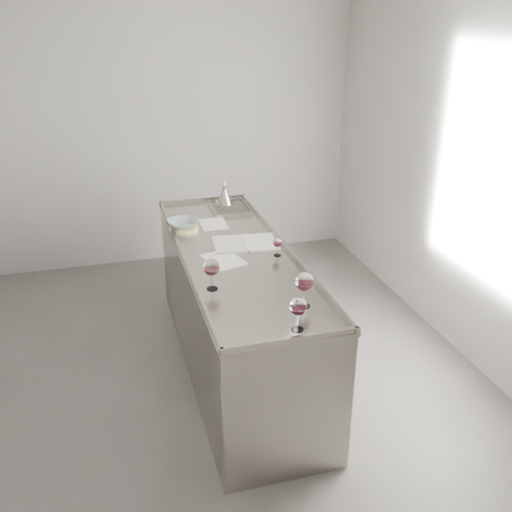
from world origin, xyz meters
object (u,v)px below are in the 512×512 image
object	(u,v)px
counter	(236,312)
wine_glass_middle	(298,307)
ceramic_bowl	(183,223)
wine_glass_left	(212,268)
wine_glass_right	(305,283)
wine_funnel	(225,196)
notebook	(246,243)
wine_glass_small	(277,243)

from	to	relation	value
counter	wine_glass_middle	world-z (taller)	wine_glass_middle
counter	ceramic_bowl	world-z (taller)	ceramic_bowl
wine_glass_left	wine_glass_right	bearing A→B (deg)	-37.97
wine_funnel	notebook	bearing A→B (deg)	-93.64
counter	wine_glass_middle	bearing A→B (deg)	-86.15
wine_glass_right	wine_glass_left	bearing A→B (deg)	142.03
notebook	ceramic_bowl	size ratio (longest dim) A/B	2.11
wine_glass_small	ceramic_bowl	world-z (taller)	wine_glass_small
wine_glass_middle	wine_glass_right	distance (m)	0.26
wine_glass_small	wine_glass_right	bearing A→B (deg)	-95.85
wine_funnel	wine_glass_middle	bearing A→B (deg)	-92.60
counter	wine_glass_left	size ratio (longest dim) A/B	12.34
wine_glass_left	wine_glass_middle	bearing A→B (deg)	-60.09
ceramic_bowl	wine_funnel	xyz separation A→B (m)	(0.45, 0.52, 0.02)
wine_glass_middle	ceramic_bowl	xyz separation A→B (m)	(-0.35, 1.64, -0.09)
notebook	wine_glass_middle	bearing A→B (deg)	-85.48
wine_glass_middle	ceramic_bowl	size ratio (longest dim) A/B	0.82
counter	notebook	xyz separation A→B (m)	(0.11, 0.14, 0.47)
wine_glass_small	notebook	world-z (taller)	wine_glass_small
notebook	wine_funnel	distance (m)	0.93
wine_glass_left	notebook	xyz separation A→B (m)	(0.38, 0.63, -0.13)
wine_glass_left	ceramic_bowl	size ratio (longest dim) A/B	0.84
counter	wine_glass_small	world-z (taller)	wine_glass_small
wine_glass_left	notebook	world-z (taller)	wine_glass_left
counter	notebook	bearing A→B (deg)	51.89
wine_glass_middle	wine_glass_small	world-z (taller)	wine_glass_middle
wine_glass_left	wine_glass_right	distance (m)	0.59
counter	wine_funnel	world-z (taller)	wine_funnel
wine_glass_left	wine_funnel	xyz separation A→B (m)	(0.44, 1.56, -0.07)
wine_glass_right	wine_glass_small	xyz separation A→B (m)	(0.08, 0.73, -0.06)
wine_glass_middle	counter	bearing A→B (deg)	93.85
wine_glass_middle	wine_glass_small	size ratio (longest dim) A/B	1.45
ceramic_bowl	wine_glass_small	bearing A→B (deg)	-51.02
counter	wine_funnel	distance (m)	1.21
ceramic_bowl	notebook	bearing A→B (deg)	-46.90
ceramic_bowl	wine_glass_middle	bearing A→B (deg)	-78.00
wine_glass_right	wine_funnel	distance (m)	1.92
wine_glass_middle	wine_glass_right	bearing A→B (deg)	62.34
wine_glass_small	ceramic_bowl	distance (m)	0.87
wine_glass_small	notebook	size ratio (longest dim) A/B	0.27
counter	wine_glass_right	distance (m)	1.07
wine_glass_left	wine_funnel	bearing A→B (deg)	74.31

